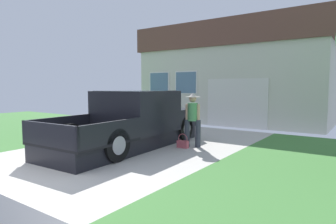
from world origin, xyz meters
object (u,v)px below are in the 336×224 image
house_with_garage (239,74)px  wheeled_trash_bin (142,112)px  pickup_truck (135,121)px  handbag (183,143)px  person_with_hat (193,117)px

house_with_garage → wheeled_trash_bin: house_with_garage is taller
pickup_truck → wheeled_trash_bin: pickup_truck is taller
pickup_truck → handbag: pickup_truck is taller
house_with_garage → wheeled_trash_bin: (-3.00, -4.34, -1.81)m
pickup_truck → wheeled_trash_bin: 4.75m
handbag → house_with_garage: house_with_garage is taller
pickup_truck → handbag: 1.59m
handbag → wheeled_trash_bin: (-4.28, 3.28, 0.48)m
person_with_hat → wheeled_trash_bin: size_ratio=1.41×
handbag → pickup_truck: bearing=-160.7°
house_with_garage → person_with_hat: bearing=-78.9°
house_with_garage → wheeled_trash_bin: size_ratio=8.17×
pickup_truck → person_with_hat: size_ratio=3.31×
house_with_garage → handbag: bearing=-80.5°
person_with_hat → handbag: person_with_hat is taller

